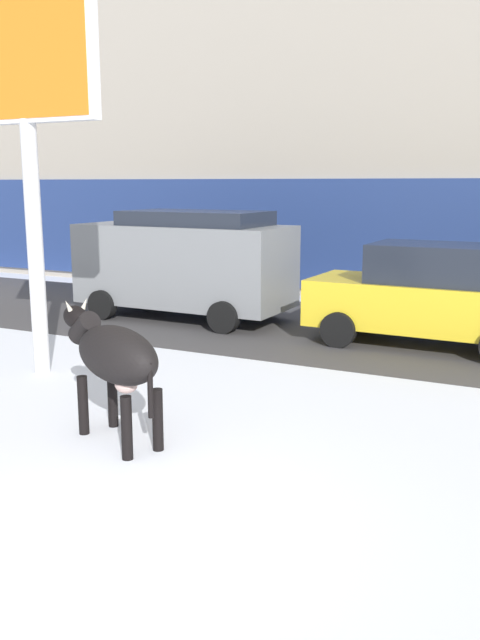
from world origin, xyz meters
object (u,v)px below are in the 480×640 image
cow_black (114,356)px  car_grey_van (185,261)px  pedestrian_near_billboard (220,261)px  pedestrian_by_cars (267,263)px  car_yellow_sedan (428,296)px  billboard (25,82)px

cow_black → car_grey_van: bearing=114.7°
pedestrian_near_billboard → pedestrian_by_cars: same height
car_grey_van → car_yellow_sedan: (5.20, -0.22, -0.33)m
billboard → pedestrian_by_cars: billboard is taller
car_yellow_sedan → pedestrian_by_cars: 5.95m
pedestrian_near_billboard → car_yellow_sedan: bearing=-30.0°
car_grey_van → pedestrian_near_billboard: bearing=105.7°
billboard → cow_black: bearing=-32.9°
cow_black → pedestrian_near_billboard: (-3.92, 9.83, -0.11)m
cow_black → billboard: size_ratio=0.34×
billboard → car_yellow_sedan: 7.53m
billboard → car_grey_van: billboard is taller
cow_black → car_grey_van: size_ratio=0.41×
cow_black → car_yellow_sedan: size_ratio=0.45×
cow_black → billboard: 4.67m
cow_black → pedestrian_by_cars: size_ratio=1.10×
billboard → car_grey_van: 5.64m
car_grey_van → cow_black: bearing=-65.3°
billboard → pedestrian_by_cars: bearing=88.6°
billboard → pedestrian_near_billboard: bearing=98.2°
car_grey_van → pedestrian_near_billboard: car_grey_van is taller
pedestrian_by_cars → cow_black: bearing=-75.4°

